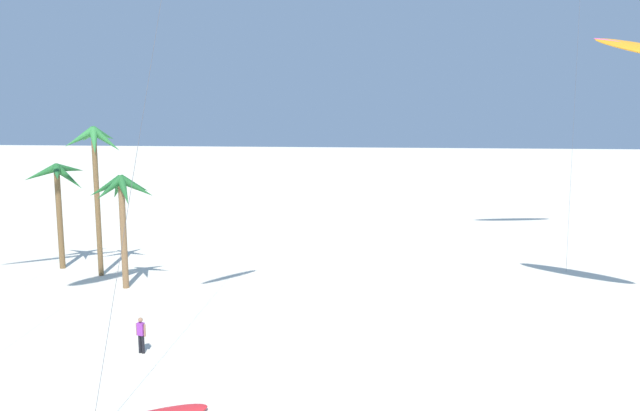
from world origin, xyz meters
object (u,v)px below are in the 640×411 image
at_px(palm_tree_1, 95,155).
at_px(palm_tree_2, 122,197).
at_px(person_foreground_walker, 141,334).
at_px(palm_tree_0, 58,183).

height_order(palm_tree_1, palm_tree_2, palm_tree_1).
xyz_separation_m(palm_tree_1, person_foreground_walker, (7.28, -12.59, -6.89)).
distance_m(palm_tree_2, person_foreground_walker, 11.86).
bearing_deg(person_foreground_walker, palm_tree_1, 120.03).
xyz_separation_m(palm_tree_1, palm_tree_2, (2.68, -2.68, -2.25)).
xyz_separation_m(palm_tree_2, person_foreground_walker, (4.59, -9.91, -4.63)).
xyz_separation_m(palm_tree_0, palm_tree_1, (3.33, -1.48, 2.06)).
distance_m(palm_tree_0, person_foreground_walker, 18.27).
height_order(palm_tree_1, person_foreground_walker, palm_tree_1).
bearing_deg(palm_tree_1, palm_tree_2, -44.98).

